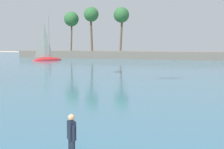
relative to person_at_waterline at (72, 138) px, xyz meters
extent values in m
cube|color=#386B84|center=(-2.48, 56.32, -0.86)|extent=(220.00, 111.28, 0.06)
cube|color=slate|center=(-2.48, 71.97, 0.01)|extent=(85.36, 6.00, 1.80)
cylinder|color=brown|center=(-32.57, 72.15, 4.69)|extent=(0.66, 0.43, 7.58)
sphere|color=#2D6633|center=(-32.57, 72.15, 8.48)|extent=(3.54, 3.54, 3.54)
cylinder|color=brown|center=(-20.43, 73.43, 5.09)|extent=(0.83, 0.68, 8.38)
sphere|color=#2D6633|center=(-20.43, 73.43, 9.27)|extent=(3.62, 3.62, 3.62)
cylinder|color=brown|center=(-27.10, 71.26, 5.15)|extent=(0.86, 0.67, 8.51)
sphere|color=#2D6633|center=(-27.10, 71.26, 9.40)|extent=(3.44, 3.44, 3.44)
cube|color=#141E33|center=(0.00, 0.00, 0.26)|extent=(0.38, 0.39, 0.58)
sphere|color=tan|center=(0.00, 0.00, 0.67)|extent=(0.21, 0.21, 0.21)
cylinder|color=#141E33|center=(-0.15, 0.17, 0.22)|extent=(0.09, 0.09, 0.50)
cylinder|color=#141E33|center=(0.15, -0.17, 0.22)|extent=(0.09, 0.09, 0.50)
ellipsoid|color=red|center=(-31.96, 58.69, -0.83)|extent=(5.09, 7.09, 1.38)
cylinder|color=gray|center=(-31.80, 59.00, 4.19)|extent=(0.21, 0.21, 8.65)
pyramid|color=silver|center=(-32.35, 57.96, 3.54)|extent=(1.65, 2.85, 7.36)
camera|label=1|loc=(4.73, -10.40, 2.99)|focal=59.78mm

